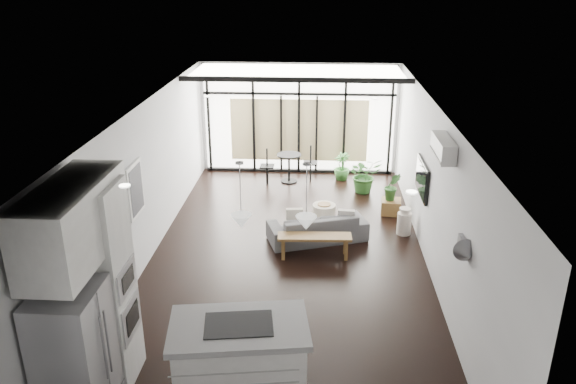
# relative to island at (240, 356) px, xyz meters

# --- Properties ---
(floor) EXTENTS (5.00, 10.00, 0.00)m
(floor) POSITION_rel_island_xyz_m (0.38, 3.25, -0.46)
(floor) COLOR black
(floor) RESTS_ON ground
(ceiling) EXTENTS (5.00, 10.00, 0.00)m
(ceiling) POSITION_rel_island_xyz_m (0.38, 3.25, 2.34)
(ceiling) COLOR white
(ceiling) RESTS_ON ground
(wall_left) EXTENTS (0.02, 10.00, 2.80)m
(wall_left) POSITION_rel_island_xyz_m (-2.12, 3.25, 0.94)
(wall_left) COLOR silver
(wall_left) RESTS_ON ground
(wall_right) EXTENTS (0.02, 10.00, 2.80)m
(wall_right) POSITION_rel_island_xyz_m (2.88, 3.25, 0.94)
(wall_right) COLOR silver
(wall_right) RESTS_ON ground
(wall_back) EXTENTS (5.00, 0.02, 2.80)m
(wall_back) POSITION_rel_island_xyz_m (0.38, 8.25, 0.94)
(wall_back) COLOR silver
(wall_back) RESTS_ON ground
(glazing) EXTENTS (5.00, 0.20, 2.80)m
(glazing) POSITION_rel_island_xyz_m (0.38, 8.13, 0.94)
(glazing) COLOR black
(glazing) RESTS_ON ground
(skylight) EXTENTS (4.70, 1.90, 0.06)m
(skylight) POSITION_rel_island_xyz_m (0.38, 7.25, 2.31)
(skylight) COLOR white
(skylight) RESTS_ON ceiling
(neighbour_building) EXTENTS (3.50, 0.02, 1.60)m
(neighbour_building) POSITION_rel_island_xyz_m (0.38, 8.20, 0.64)
(neighbour_building) COLOR beige
(neighbour_building) RESTS_ON ground
(island) EXTENTS (1.81, 1.23, 0.92)m
(island) POSITION_rel_island_xyz_m (0.00, 0.00, 0.00)
(island) COLOR white
(island) RESTS_ON floor
(cooktop) EXTENTS (0.89, 0.66, 0.01)m
(cooktop) POSITION_rel_island_xyz_m (0.00, 0.00, 0.47)
(cooktop) COLOR black
(cooktop) RESTS_ON island
(fridge) EXTENTS (0.68, 0.85, 1.75)m
(fridge) POSITION_rel_island_xyz_m (-1.73, -0.70, 0.41)
(fridge) COLOR #ABAAB0
(fridge) RESTS_ON floor
(appliance_column) EXTENTS (0.69, 0.72, 2.66)m
(appliance_column) POSITION_rel_island_xyz_m (-1.71, 0.10, 0.87)
(appliance_column) COLOR white
(appliance_column) RESTS_ON floor
(upper_cabinets) EXTENTS (0.62, 1.75, 0.86)m
(upper_cabinets) POSITION_rel_island_xyz_m (-1.74, -0.25, 1.89)
(upper_cabinets) COLOR white
(upper_cabinets) RESTS_ON wall_left
(pendant_left) EXTENTS (0.26, 0.26, 0.18)m
(pendant_left) POSITION_rel_island_xyz_m (-0.02, 0.60, 1.56)
(pendant_left) COLOR white
(pendant_left) RESTS_ON ceiling
(pendant_right) EXTENTS (0.26, 0.26, 0.18)m
(pendant_right) POSITION_rel_island_xyz_m (0.78, 0.60, 1.56)
(pendant_right) COLOR white
(pendant_right) RESTS_ON ceiling
(sofa) EXTENTS (1.97, 1.12, 0.74)m
(sofa) POSITION_rel_island_xyz_m (0.91, 4.22, -0.09)
(sofa) COLOR #474749
(sofa) RESTS_ON floor
(console_bench) EXTENTS (1.35, 0.39, 0.43)m
(console_bench) POSITION_rel_island_xyz_m (0.87, 3.51, -0.25)
(console_bench) COLOR brown
(console_bench) RESTS_ON floor
(pouf) EXTENTS (0.57, 0.57, 0.39)m
(pouf) POSITION_rel_island_xyz_m (1.04, 5.06, -0.27)
(pouf) COLOR beige
(pouf) RESTS_ON floor
(crate) EXTENTS (0.45, 0.45, 0.31)m
(crate) POSITION_rel_island_xyz_m (2.49, 5.59, -0.31)
(crate) COLOR brown
(crate) RESTS_ON floor
(plant_tall) EXTENTS (1.00, 1.06, 0.67)m
(plant_tall) POSITION_rel_island_xyz_m (1.99, 6.83, -0.13)
(plant_tall) COLOR #2A5D24
(plant_tall) RESTS_ON floor
(plant_med) EXTENTS (0.73, 0.79, 0.39)m
(plant_med) POSITION_rel_island_xyz_m (1.49, 7.64, -0.27)
(plant_med) COLOR #2A5D24
(plant_med) RESTS_ON floor
(plant_crate) EXTENTS (0.38, 0.65, 0.28)m
(plant_crate) POSITION_rel_island_xyz_m (2.49, 5.59, -0.01)
(plant_crate) COLOR #2A5D24
(plant_crate) RESTS_ON crate
(milk_can) EXTENTS (0.30, 0.30, 0.56)m
(milk_can) POSITION_rel_island_xyz_m (2.63, 4.58, -0.18)
(milk_can) COLOR beige
(milk_can) RESTS_ON floor
(bistro_set) EXTENTS (1.54, 0.96, 0.69)m
(bistro_set) POSITION_rel_island_xyz_m (0.18, 7.40, -0.12)
(bistro_set) COLOR black
(bistro_set) RESTS_ON floor
(tv) EXTENTS (0.05, 1.10, 0.65)m
(tv) POSITION_rel_island_xyz_m (2.84, 4.25, 0.84)
(tv) COLOR black
(tv) RESTS_ON wall_right
(ac_unit) EXTENTS (0.22, 0.90, 0.30)m
(ac_unit) POSITION_rel_island_xyz_m (2.76, 2.45, 1.99)
(ac_unit) COLOR silver
(ac_unit) RESTS_ON wall_right
(framed_art) EXTENTS (0.04, 0.70, 0.90)m
(framed_art) POSITION_rel_island_xyz_m (-2.09, 2.75, 1.09)
(framed_art) COLOR black
(framed_art) RESTS_ON wall_left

